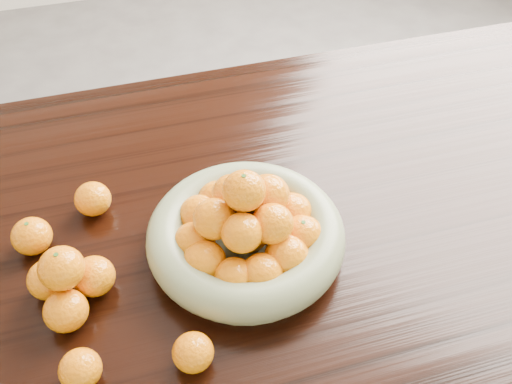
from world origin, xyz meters
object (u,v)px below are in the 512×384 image
object	(u,v)px
dining_table	(246,245)
loose_orange_0	(32,236)
orange_pyramid	(68,283)
fruit_bowl	(246,232)

from	to	relation	value
dining_table	loose_orange_0	size ratio (longest dim) A/B	27.90
orange_pyramid	loose_orange_0	world-z (taller)	orange_pyramid
dining_table	fruit_bowl	bearing A→B (deg)	-103.06
dining_table	orange_pyramid	world-z (taller)	orange_pyramid
orange_pyramid	loose_orange_0	bearing A→B (deg)	113.82
fruit_bowl	orange_pyramid	size ratio (longest dim) A/B	2.44
dining_table	loose_orange_0	world-z (taller)	loose_orange_0
fruit_bowl	orange_pyramid	xyz separation A→B (m)	(-0.31, -0.02, -0.00)
orange_pyramid	loose_orange_0	distance (m)	0.15
fruit_bowl	loose_orange_0	xyz separation A→B (m)	(-0.37, 0.11, -0.02)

